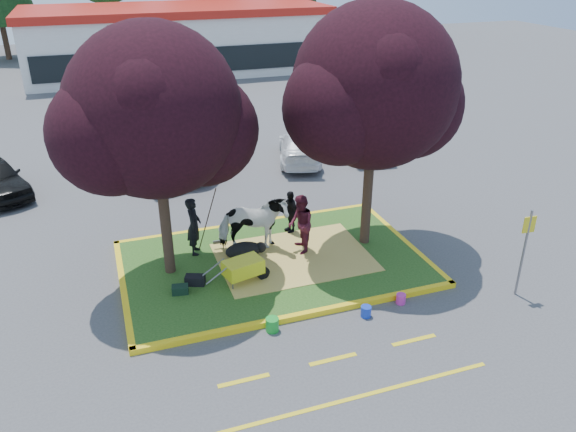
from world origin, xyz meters
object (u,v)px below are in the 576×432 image
object	(u,v)px
cow	(253,224)
wheelbarrow	(244,267)
calf	(243,250)
sign_post	(525,244)
car_silver	(147,160)
handler	(194,226)
bucket_pink	(401,299)
bucket_blue	(366,311)
bucket_green	(272,325)

from	to	relation	value
cow	wheelbarrow	xyz separation A→B (m)	(-0.72, -1.62, -0.36)
calf	sign_post	xyz separation A→B (m)	(6.17, -3.88, 1.09)
car_silver	sign_post	bearing A→B (deg)	107.95
cow	handler	bearing A→B (deg)	85.69
wheelbarrow	bucket_pink	xyz separation A→B (m)	(3.51, -1.98, -0.48)
wheelbarrow	bucket_blue	distance (m)	3.31
calf	handler	xyz separation A→B (m)	(-1.22, 0.72, 0.62)
bucket_pink	wheelbarrow	bearing A→B (deg)	150.58
bucket_pink	bucket_blue	xyz separation A→B (m)	(-1.07, -0.21, 0.01)
sign_post	handler	bearing A→B (deg)	151.49
bucket_pink	bucket_blue	distance (m)	1.09
calf	sign_post	bearing A→B (deg)	-46.90
sign_post	bucket_blue	xyz separation A→B (m)	(-4.06, 0.40, -1.32)
sign_post	car_silver	size ratio (longest dim) A/B	0.56
handler	bucket_green	bearing A→B (deg)	-150.59
cow	handler	size ratio (longest dim) A/B	1.15
cow	sign_post	bearing A→B (deg)	-116.64
wheelbarrow	car_silver	size ratio (longest dim) A/B	0.42
cow	sign_post	xyz separation A→B (m)	(5.78, -4.21, 0.49)
sign_post	bucket_green	size ratio (longest dim) A/B	7.15
bucket_pink	cow	bearing A→B (deg)	127.79
cow	bucket_pink	bearing A→B (deg)	-132.81
cow	bucket_pink	size ratio (longest dim) A/B	7.58
calf	bucket_blue	distance (m)	4.08
bucket_blue	car_silver	size ratio (longest dim) A/B	0.07
bucket_blue	bucket_pink	bearing A→B (deg)	11.07
car_silver	calf	bearing A→B (deg)	86.39
cow	calf	size ratio (longest dim) A/B	1.89
sign_post	bucket_green	distance (m)	6.52
cow	sign_post	distance (m)	7.17
cow	bucket_green	xyz separation A→B (m)	(-0.58, -3.60, -0.81)
cow	car_silver	bearing A→B (deg)	26.50
handler	car_silver	world-z (taller)	handler
bucket_green	bucket_pink	size ratio (longest dim) A/B	1.30
bucket_green	cow	bearing A→B (deg)	80.77
cow	calf	distance (m)	0.79
bucket_pink	car_silver	distance (m)	11.82
bucket_green	wheelbarrow	bearing A→B (deg)	93.95
calf	wheelbarrow	world-z (taller)	wheelbarrow
bucket_green	handler	bearing A→B (deg)	104.38
wheelbarrow	sign_post	bearing A→B (deg)	-35.88
calf	bucket_blue	bearing A→B (deg)	-73.52
calf	bucket_green	world-z (taller)	calf
bucket_pink	handler	bearing A→B (deg)	137.78
cow	wheelbarrow	world-z (taller)	cow
wheelbarrow	bucket_green	size ratio (longest dim) A/B	5.32
handler	sign_post	bearing A→B (deg)	-106.87
cow	calf	bearing A→B (deg)	139.69
bucket_pink	car_silver	world-z (taller)	car_silver
handler	bucket_pink	size ratio (longest dim) A/B	6.58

